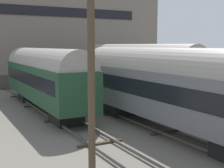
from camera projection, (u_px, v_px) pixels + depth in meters
ground_plane at (205, 147)px, 16.27m from camera, size 200.00×200.00×0.00m
track_left at (129, 160)px, 14.07m from camera, size 2.60×60.00×0.26m
track_middle at (205, 144)px, 16.25m from camera, size 2.60×60.00×0.26m
train_car_grey at (165, 84)px, 18.84m from camera, size 2.93×17.39×5.14m
train_car_green at (44, 75)px, 25.30m from camera, size 2.90×15.65×5.04m
train_car_navy at (136, 68)px, 30.17m from camera, size 3.10×16.96×5.38m
utility_pole at (91, 58)px, 9.98m from camera, size 1.80×0.24×9.45m
warehouse_building at (45, 22)px, 45.82m from camera, size 30.69×13.63×17.26m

